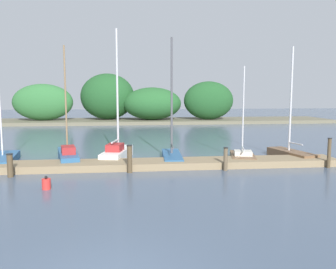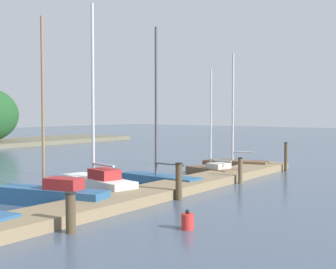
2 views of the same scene
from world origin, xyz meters
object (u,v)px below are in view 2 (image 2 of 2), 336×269
object	(u,v)px
sailboat_6	(234,162)
mooring_piling_3	(240,170)
sailboat_5	(213,170)
mooring_piling_1	(71,212)
sailboat_3	(96,181)
mooring_piling_2	(179,181)
sailboat_4	(158,176)
sailboat_2	(49,194)
channel_buoy_0	(187,221)
mooring_piling_4	(286,156)

from	to	relation	value
sailboat_6	mooring_piling_3	distance (m)	5.34
sailboat_5	mooring_piling_1	size ratio (longest dim) A/B	4.93
sailboat_3	mooring_piling_2	world-z (taller)	sailboat_3
sailboat_4	mooring_piling_1	bearing A→B (deg)	114.54
sailboat_2	sailboat_3	world-z (taller)	sailboat_3
mooring_piling_2	sailboat_3	bearing A→B (deg)	101.30
mooring_piling_1	sailboat_5	bearing A→B (deg)	12.52
mooring_piling_1	channel_buoy_0	xyz separation A→B (m)	(2.08, -2.24, -0.32)
mooring_piling_3	channel_buoy_0	xyz separation A→B (m)	(-7.89, -2.46, -0.36)
sailboat_3	channel_buoy_0	xyz separation A→B (m)	(-2.56, -5.97, -0.24)
sailboat_4	channel_buoy_0	distance (m)	7.66
sailboat_5	mooring_piling_1	xyz separation A→B (m)	(-11.61, -2.58, 0.26)
sailboat_6	mooring_piling_1	bearing A→B (deg)	89.34
sailboat_6	mooring_piling_4	bearing A→B (deg)	-176.15
sailboat_2	sailboat_3	bearing A→B (deg)	-93.67
sailboat_2	sailboat_4	xyz separation A→B (m)	(5.72, -0.26, -0.02)
sailboat_5	sailboat_2	bearing A→B (deg)	99.73
mooring_piling_3	mooring_piling_4	xyz separation A→B (m)	(5.35, 0.03, 0.19)
sailboat_5	mooring_piling_2	bearing A→B (deg)	123.84
sailboat_4	sailboat_5	distance (m)	3.96
sailboat_6	sailboat_4	bearing A→B (deg)	77.40
sailboat_6	channel_buoy_0	size ratio (longest dim) A/B	11.84
sailboat_2	channel_buoy_0	bearing A→B (deg)	167.92
sailboat_4	mooring_piling_3	bearing A→B (deg)	-137.24
mooring_piling_2	mooring_piling_3	xyz separation A→B (m)	(4.64, -0.07, -0.09)
sailboat_4	mooring_piling_1	size ratio (longest dim) A/B	6.38
sailboat_4	mooring_piling_1	distance (m)	8.24
mooring_piling_2	mooring_piling_4	xyz separation A→B (m)	(9.99, -0.04, 0.10)
mooring_piling_1	mooring_piling_4	world-z (taller)	mooring_piling_4
sailboat_6	mooring_piling_1	world-z (taller)	sailboat_6
sailboat_6	channel_buoy_0	world-z (taller)	sailboat_6
sailboat_3	sailboat_5	size ratio (longest dim) A/B	1.40
sailboat_2	mooring_piling_4	size ratio (longest dim) A/B	4.12
sailboat_5	sailboat_3	bearing A→B (deg)	94.42
sailboat_3	mooring_piling_2	xyz separation A→B (m)	(0.69, -3.44, 0.21)
channel_buoy_0	mooring_piling_1	bearing A→B (deg)	132.94
sailboat_2	sailboat_5	distance (m)	9.68
sailboat_4	mooring_piling_4	bearing A→B (deg)	-106.57
sailboat_2	sailboat_3	xyz separation A→B (m)	(2.69, 0.46, 0.06)
sailboat_2	mooring_piling_4	world-z (taller)	sailboat_2
mooring_piling_1	mooring_piling_4	xyz separation A→B (m)	(15.33, 0.25, 0.23)
sailboat_3	mooring_piling_3	world-z (taller)	sailboat_3
sailboat_2	sailboat_3	size ratio (longest dim) A/B	0.86
sailboat_6	sailboat_3	bearing A→B (deg)	73.39
sailboat_3	mooring_piling_2	bearing A→B (deg)	-156.61
sailboat_2	sailboat_6	distance (m)	12.61
sailboat_2	mooring_piling_4	bearing A→B (deg)	-116.12
sailboat_3	sailboat_4	distance (m)	3.11
sailboat_5	mooring_piling_4	distance (m)	4.41
sailboat_2	sailboat_5	xyz separation A→B (m)	(9.65, -0.68, -0.12)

